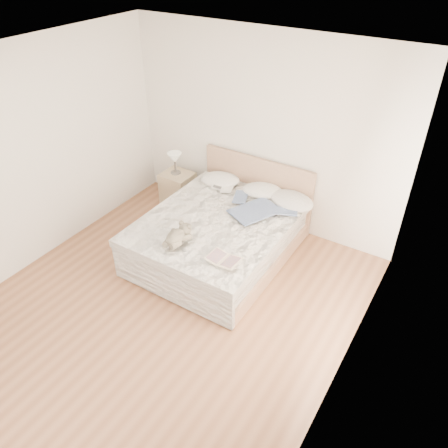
# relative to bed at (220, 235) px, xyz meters

# --- Properties ---
(floor) EXTENTS (4.00, 4.50, 0.00)m
(floor) POSITION_rel_bed_xyz_m (0.00, -1.19, -0.31)
(floor) COLOR brown
(floor) RESTS_ON ground
(ceiling) EXTENTS (4.00, 4.50, 0.00)m
(ceiling) POSITION_rel_bed_xyz_m (0.00, -1.19, 2.39)
(ceiling) COLOR white
(ceiling) RESTS_ON ground
(wall_back) EXTENTS (4.00, 0.02, 2.70)m
(wall_back) POSITION_rel_bed_xyz_m (0.00, 1.06, 1.04)
(wall_back) COLOR white
(wall_back) RESTS_ON ground
(wall_left) EXTENTS (0.02, 4.50, 2.70)m
(wall_left) POSITION_rel_bed_xyz_m (-2.00, -1.19, 1.04)
(wall_left) COLOR white
(wall_left) RESTS_ON ground
(wall_right) EXTENTS (0.02, 4.50, 2.70)m
(wall_right) POSITION_rel_bed_xyz_m (2.00, -1.19, 1.04)
(wall_right) COLOR white
(wall_right) RESTS_ON ground
(window) EXTENTS (0.02, 1.30, 1.10)m
(window) POSITION_rel_bed_xyz_m (1.99, -0.89, 1.14)
(window) COLOR white
(window) RESTS_ON wall_right
(bed) EXTENTS (1.72, 2.14, 1.00)m
(bed) POSITION_rel_bed_xyz_m (0.00, 0.00, 0.00)
(bed) COLOR #A48064
(bed) RESTS_ON floor
(nightstand) EXTENTS (0.46, 0.41, 0.56)m
(nightstand) POSITION_rel_bed_xyz_m (-1.20, 0.67, -0.03)
(nightstand) COLOR tan
(nightstand) RESTS_ON floor
(table_lamp) EXTENTS (0.27, 0.27, 0.33)m
(table_lamp) POSITION_rel_bed_xyz_m (-1.23, 0.69, 0.49)
(table_lamp) COLOR #4F4A43
(table_lamp) RESTS_ON nightstand
(pillow_left) EXTENTS (0.66, 0.55, 0.17)m
(pillow_left) POSITION_rel_bed_xyz_m (-0.48, 0.75, 0.33)
(pillow_left) COLOR white
(pillow_left) RESTS_ON bed
(pillow_middle) EXTENTS (0.65, 0.54, 0.17)m
(pillow_middle) POSITION_rel_bed_xyz_m (0.18, 0.80, 0.33)
(pillow_middle) COLOR white
(pillow_middle) RESTS_ON bed
(pillow_right) EXTENTS (0.68, 0.52, 0.19)m
(pillow_right) POSITION_rel_bed_xyz_m (0.64, 0.77, 0.33)
(pillow_right) COLOR silver
(pillow_right) RESTS_ON bed
(blouse) EXTENTS (0.89, 0.91, 0.03)m
(blouse) POSITION_rel_bed_xyz_m (0.33, 0.31, 0.32)
(blouse) COLOR #3F5177
(blouse) RESTS_ON bed
(photo_book) EXTENTS (0.37, 0.30, 0.02)m
(photo_book) POSITION_rel_bed_xyz_m (-0.33, 0.59, 0.32)
(photo_book) COLOR white
(photo_book) RESTS_ON bed
(childrens_book) EXTENTS (0.39, 0.27, 0.02)m
(childrens_book) POSITION_rel_bed_xyz_m (0.52, -0.74, 0.32)
(childrens_book) COLOR #F9E6C6
(childrens_book) RESTS_ON bed
(teddy_bear) EXTENTS (0.27, 0.37, 0.19)m
(teddy_bear) POSITION_rel_bed_xyz_m (-0.11, -0.78, 0.34)
(teddy_bear) COLOR #6A6353
(teddy_bear) RESTS_ON bed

